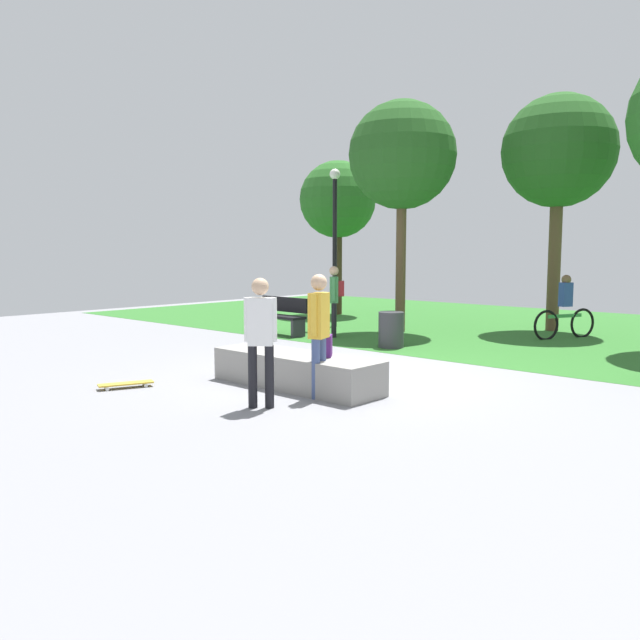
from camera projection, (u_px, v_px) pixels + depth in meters
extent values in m
plane|color=gray|center=(348.00, 376.00, 10.64)|extent=(28.00, 28.00, 0.00)
cube|color=#2D6B28|center=(550.00, 330.00, 16.64)|extent=(26.60, 11.70, 0.01)
cube|color=gray|center=(296.00, 371.00, 9.74)|extent=(2.85, 0.84, 0.51)
cube|color=#4C1E66|center=(325.00, 346.00, 9.47)|extent=(0.33, 0.34, 0.32)
cylinder|color=black|center=(253.00, 377.00, 8.45)|extent=(0.12, 0.12, 0.83)
cylinder|color=black|center=(269.00, 377.00, 8.45)|extent=(0.12, 0.12, 0.83)
cube|color=white|center=(260.00, 322.00, 8.37)|extent=(0.37, 0.36, 0.62)
cylinder|color=white|center=(247.00, 320.00, 8.37)|extent=(0.09, 0.09, 0.57)
cylinder|color=white|center=(274.00, 320.00, 8.37)|extent=(0.09, 0.09, 0.57)
sphere|color=tan|center=(260.00, 287.00, 8.32)|extent=(0.22, 0.22, 0.22)
cylinder|color=#3F5184|center=(322.00, 366.00, 9.15)|extent=(0.12, 0.12, 0.84)
cylinder|color=#3F5184|center=(316.00, 369.00, 8.95)|extent=(0.12, 0.12, 0.84)
cube|color=gold|center=(319.00, 315.00, 8.97)|extent=(0.29, 0.37, 0.63)
cylinder|color=gold|center=(324.00, 313.00, 9.13)|extent=(0.09, 0.09, 0.58)
cylinder|color=gold|center=(314.00, 315.00, 8.82)|extent=(0.09, 0.09, 0.58)
sphere|color=tan|center=(319.00, 282.00, 8.92)|extent=(0.23, 0.23, 0.23)
cube|color=gold|center=(126.00, 384.00, 9.70)|extent=(0.48, 0.82, 0.02)
cylinder|color=silver|center=(144.00, 383.00, 9.89)|extent=(0.05, 0.06, 0.06)
cylinder|color=silver|center=(146.00, 385.00, 9.75)|extent=(0.05, 0.06, 0.06)
cylinder|color=silver|center=(106.00, 387.00, 9.65)|extent=(0.05, 0.06, 0.06)
cylinder|color=silver|center=(107.00, 389.00, 9.51)|extent=(0.05, 0.06, 0.06)
cube|color=black|center=(278.00, 316.00, 15.78)|extent=(1.62, 0.52, 0.06)
cube|color=black|center=(284.00, 304.00, 15.90)|extent=(1.60, 0.14, 0.36)
cube|color=#2D2D33|center=(298.00, 328.00, 15.28)|extent=(0.10, 0.40, 0.45)
cube|color=#2D2D33|center=(259.00, 323.00, 16.32)|extent=(0.10, 0.40, 0.45)
cylinder|color=brown|center=(554.00, 259.00, 16.38)|extent=(0.32, 0.32, 3.68)
sphere|color=#23561E|center=(559.00, 151.00, 16.09)|extent=(2.80, 2.80, 2.80)
cylinder|color=#42301E|center=(338.00, 269.00, 20.62)|extent=(0.28, 0.28, 2.92)
sphere|color=#286623|center=(338.00, 199.00, 20.39)|extent=(2.42, 2.42, 2.42)
cylinder|color=brown|center=(401.00, 261.00, 16.15)|extent=(0.25, 0.25, 3.59)
sphere|color=#23561E|center=(402.00, 155.00, 15.87)|extent=(2.65, 2.65, 2.65)
cylinder|color=black|center=(335.00, 254.00, 17.23)|extent=(0.12, 0.12, 3.93)
sphere|color=silver|center=(335.00, 174.00, 17.00)|extent=(0.28, 0.28, 0.28)
cylinder|color=#333338|center=(391.00, 330.00, 13.69)|extent=(0.54, 0.54, 0.76)
cylinder|color=black|center=(334.00, 320.00, 15.24)|extent=(0.12, 0.12, 0.82)
cylinder|color=black|center=(334.00, 319.00, 15.46)|extent=(0.12, 0.12, 0.82)
cube|color=#3F8C4C|center=(334.00, 290.00, 15.28)|extent=(0.36, 0.37, 0.61)
cylinder|color=#3F8C4C|center=(334.00, 289.00, 15.10)|extent=(0.09, 0.09, 0.56)
cylinder|color=#3F8C4C|center=(334.00, 288.00, 15.44)|extent=(0.09, 0.09, 0.56)
sphere|color=tan|center=(334.00, 271.00, 15.23)|extent=(0.22, 0.22, 0.22)
cube|color=maroon|center=(341.00, 288.00, 15.27)|extent=(0.29, 0.30, 0.36)
torus|color=black|center=(546.00, 325.00, 14.88)|extent=(0.35, 0.68, 0.72)
torus|color=black|center=(582.00, 323.00, 15.32)|extent=(0.35, 0.68, 0.72)
cube|color=#338C3F|center=(565.00, 316.00, 15.08)|extent=(0.45, 0.92, 0.08)
cube|color=#2D4799|center=(566.00, 295.00, 15.03)|extent=(0.28, 0.33, 0.56)
sphere|color=brown|center=(566.00, 279.00, 14.99)|extent=(0.22, 0.22, 0.22)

